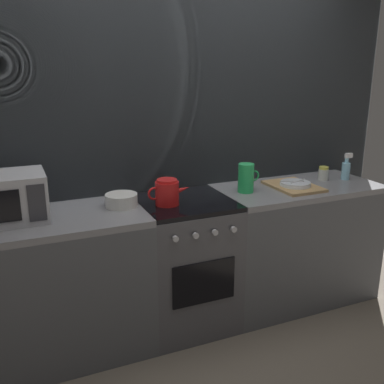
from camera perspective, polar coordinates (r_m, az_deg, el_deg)
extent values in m
plane|color=#6B6054|center=(3.23, -0.83, -16.47)|extent=(8.00, 8.00, 0.00)
cube|color=gray|center=(3.07, -3.26, 5.95)|extent=(3.60, 0.05, 2.40)
cube|color=#A8B2BC|center=(3.05, -3.11, 5.88)|extent=(3.58, 0.01, 2.39)
cube|color=#515459|center=(2.84, -18.28, -12.27)|extent=(1.20, 0.60, 0.86)
cube|color=gray|center=(2.67, -19.13, -3.71)|extent=(1.20, 0.60, 0.04)
cube|color=#4C4C51|center=(3.02, -0.87, -9.52)|extent=(0.60, 0.60, 0.87)
cube|color=black|center=(2.85, -0.91, -1.36)|extent=(0.59, 0.59, 0.03)
cube|color=black|center=(2.77, 1.60, -11.77)|extent=(0.42, 0.01, 0.28)
cylinder|color=#B7B7BC|center=(2.55, -2.17, -6.14)|extent=(0.04, 0.02, 0.04)
cylinder|color=#B7B7BC|center=(2.59, 0.48, -5.71)|extent=(0.04, 0.02, 0.04)
cylinder|color=#B7B7BC|center=(2.64, 3.03, -5.29)|extent=(0.04, 0.02, 0.04)
cylinder|color=#B7B7BC|center=(2.70, 5.48, -4.88)|extent=(0.04, 0.02, 0.04)
cube|color=#515459|center=(3.44, 13.24, -6.76)|extent=(1.20, 0.60, 0.86)
cube|color=gray|center=(3.29, 13.74, 0.48)|extent=(1.20, 0.60, 0.04)
cube|color=#B2B2B7|center=(2.66, -23.44, -0.71)|extent=(0.46, 0.34, 0.27)
cube|color=#333338|center=(2.49, -19.61, -1.36)|extent=(0.09, 0.01, 0.21)
cylinder|color=red|center=(2.74, -3.28, -0.16)|extent=(0.15, 0.15, 0.15)
cylinder|color=red|center=(2.72, -3.31, 1.51)|extent=(0.13, 0.13, 0.02)
cone|color=red|center=(2.78, -1.15, 0.39)|extent=(0.10, 0.04, 0.05)
torus|color=red|center=(2.71, -4.97, -0.21)|extent=(0.08, 0.01, 0.08)
cylinder|color=silver|center=(2.75, -9.21, -1.07)|extent=(0.20, 0.20, 0.08)
cylinder|color=green|center=(3.03, 7.06, 1.82)|extent=(0.11, 0.11, 0.20)
torus|color=green|center=(3.06, 8.15, 2.13)|extent=(0.08, 0.01, 0.08)
cube|color=tan|center=(3.22, 13.12, 0.74)|extent=(0.30, 0.40, 0.02)
cylinder|color=silver|center=(3.20, 13.35, 0.94)|extent=(0.22, 0.22, 0.01)
cylinder|color=silver|center=(3.20, 13.36, 1.19)|extent=(0.21, 0.21, 0.01)
cylinder|color=silver|center=(3.21, 13.66, 1.41)|extent=(0.16, 0.07, 0.01)
cube|color=silver|center=(3.19, 12.98, 1.38)|extent=(0.16, 0.09, 0.00)
cylinder|color=silver|center=(3.49, 16.80, 2.20)|extent=(0.08, 0.08, 0.08)
cylinder|color=#D8D14C|center=(3.48, 16.87, 3.04)|extent=(0.07, 0.07, 0.02)
cylinder|color=#8CCCE5|center=(3.56, 19.45, 2.59)|extent=(0.06, 0.06, 0.13)
cylinder|color=#8CCCE5|center=(3.54, 19.58, 3.93)|extent=(0.03, 0.03, 0.04)
cube|color=white|center=(3.54, 19.81, 4.50)|extent=(0.06, 0.02, 0.04)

